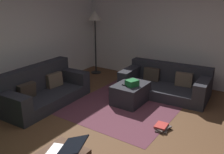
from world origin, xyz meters
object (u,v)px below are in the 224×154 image
object	(u,v)px
laptop	(64,151)
couch_right	(166,83)
book_stack	(162,127)
tv_remote	(126,85)
couch_left	(42,90)
corner_lamp	(95,20)
ottoman	(130,93)
gift_box	(132,83)

from	to	relation	value
laptop	couch_right	bearing A→B (deg)	5.08
laptop	book_stack	bearing A→B (deg)	-7.58
tv_remote	book_stack	size ratio (longest dim) A/B	0.52
couch_left	corner_lamp	size ratio (longest dim) A/B	1.11
ottoman	laptop	world-z (taller)	laptop
book_stack	corner_lamp	size ratio (longest dim) A/B	0.18
corner_lamp	ottoman	bearing A→B (deg)	-123.44
book_stack	ottoman	bearing A→B (deg)	57.05
ottoman	gift_box	world-z (taller)	gift_box
couch_left	book_stack	distance (m)	2.52
tv_remote	corner_lamp	bearing A→B (deg)	59.97
tv_remote	laptop	world-z (taller)	laptop
tv_remote	ottoman	bearing A→B (deg)	-6.98
gift_box	corner_lamp	size ratio (longest dim) A/B	0.13
book_stack	laptop	bearing A→B (deg)	172.42
gift_box	laptop	distance (m)	2.62
couch_left	laptop	size ratio (longest dim) A/B	3.89
laptop	ottoman	bearing A→B (deg)	15.41
couch_left	tv_remote	size ratio (longest dim) A/B	11.98
couch_left	corner_lamp	bearing A→B (deg)	-174.62
couch_left	gift_box	size ratio (longest dim) A/B	8.44
couch_right	laptop	distance (m)	3.53
gift_box	laptop	xyz separation A→B (m)	(-2.53, -0.65, 0.18)
couch_right	ottoman	world-z (taller)	couch_right
couch_right	gift_box	xyz separation A→B (m)	(-0.96, 0.34, 0.22)
couch_right	corner_lamp	world-z (taller)	corner_lamp
ottoman	book_stack	xyz separation A→B (m)	(-0.63, -0.98, -0.17)
gift_box	tv_remote	xyz separation A→B (m)	(-0.07, 0.10, -0.05)
laptop	tv_remote	bearing A→B (deg)	17.01
couch_right	tv_remote	world-z (taller)	couch_right
ottoman	gift_box	xyz separation A→B (m)	(-0.07, -0.07, 0.27)
couch_right	gift_box	bearing A→B (deg)	66.84
couch_right	gift_box	world-z (taller)	couch_right
tv_remote	corner_lamp	world-z (taller)	corner_lamp
couch_right	laptop	world-z (taller)	laptop
tv_remote	corner_lamp	xyz separation A→B (m)	(1.36, 1.80, 1.06)
laptop	couch_left	bearing A→B (deg)	54.54
corner_lamp	couch_left	bearing A→B (deg)	-171.45
gift_box	tv_remote	size ratio (longest dim) A/B	1.42
tv_remote	couch_right	bearing A→B (deg)	-16.26
gift_box	corner_lamp	xyz separation A→B (m)	(1.29, 1.91, 1.01)
tv_remote	laptop	xyz separation A→B (m)	(-2.46, -0.75, 0.23)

